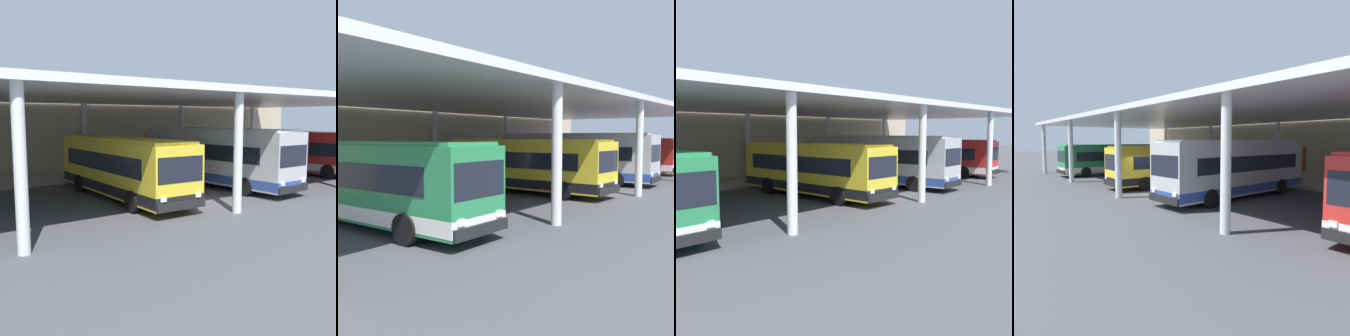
{
  "view_description": "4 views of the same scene",
  "coord_description": "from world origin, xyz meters",
  "views": [
    {
      "loc": [
        -12.57,
        -14.64,
        4.16
      ],
      "look_at": [
        0.29,
        3.12,
        1.41
      ],
      "focal_mm": 42.35,
      "sensor_mm": 36.0,
      "label": 1
    },
    {
      "loc": [
        -22.72,
        -10.06,
        3.35
      ],
      "look_at": [
        -1.74,
        5.38,
        1.33
      ],
      "focal_mm": 44.07,
      "sensor_mm": 36.0,
      "label": 2
    },
    {
      "loc": [
        -18.93,
        -13.7,
        3.81
      ],
      "look_at": [
        -0.53,
        2.7,
        1.6
      ],
      "focal_mm": 42.8,
      "sensor_mm": 36.0,
      "label": 3
    },
    {
      "loc": [
        17.41,
        -10.71,
        3.51
      ],
      "look_at": [
        -0.33,
        2.67,
        1.57
      ],
      "focal_mm": 32.86,
      "sensor_mm": 36.0,
      "label": 4
    }
  ],
  "objects": [
    {
      "name": "bus_far_bay",
      "position": [
        13.35,
        4.09,
        1.66
      ],
      "size": [
        3.05,
        10.63,
        3.17
      ],
      "color": "red",
      "rests_on": "ground"
    },
    {
      "name": "station_building_facade",
      "position": [
        0.0,
        15.0,
        3.3
      ],
      "size": [
        48.0,
        1.6,
        6.6
      ],
      "primitive_type": "cube",
      "color": "#C1B293",
      "rests_on": "ground"
    },
    {
      "name": "bus_second_bay",
      "position": [
        -2.46,
        3.4,
        1.66
      ],
      "size": [
        2.91,
        10.59,
        3.17
      ],
      "color": "yellow",
      "rests_on": "ground"
    },
    {
      "name": "ground_plane",
      "position": [
        0.0,
        0.0,
        0.0
      ],
      "size": [
        200.0,
        200.0,
        0.0
      ],
      "primitive_type": "plane",
      "color": "#47474C"
    },
    {
      "name": "bus_middle_bay",
      "position": [
        4.2,
        3.5,
        1.84
      ],
      "size": [
        3.08,
        11.43,
        3.57
      ],
      "color": "#B7B7BC",
      "rests_on": "ground"
    },
    {
      "name": "canopy_shelter",
      "position": [
        0.0,
        5.5,
        5.29
      ],
      "size": [
        40.0,
        17.0,
        5.55
      ],
      "color": "silver",
      "rests_on": "ground"
    },
    {
      "name": "banner_sign",
      "position": [
        4.09,
        10.94,
        1.98
      ],
      "size": [
        0.7,
        0.12,
        3.2
      ],
      "color": "#B2B2B7",
      "rests_on": "platform_kerb"
    },
    {
      "name": "bench_waiting",
      "position": [
        8.07,
        11.82,
        0.66
      ],
      "size": [
        1.8,
        0.45,
        0.92
      ],
      "color": "#383D47",
      "rests_on": "platform_kerb"
    },
    {
      "name": "trash_bin",
      "position": [
        11.95,
        11.98,
        0.68
      ],
      "size": [
        0.52,
        0.52,
        0.98
      ],
      "color": "#236638",
      "rests_on": "platform_kerb"
    },
    {
      "name": "platform_kerb",
      "position": [
        0.0,
        11.75,
        0.09
      ],
      "size": [
        42.0,
        4.5,
        0.18
      ],
      "primitive_type": "cube",
      "color": "#A39E93",
      "rests_on": "ground"
    }
  ]
}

